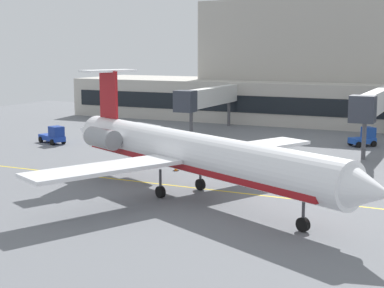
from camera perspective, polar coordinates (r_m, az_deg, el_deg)
ground at (r=47.51m, az=-3.74°, el=-4.32°), size 120.00×120.00×0.11m
terminal_building at (r=91.76m, az=13.19°, el=6.64°), size 77.58×16.82×18.55m
jet_bridge_west at (r=68.90m, az=17.63°, el=3.96°), size 2.40×22.92×6.62m
jet_bridge_east at (r=78.13m, az=1.52°, el=4.54°), size 2.40×16.86×6.04m
regional_jet at (r=44.05m, az=-0.39°, el=-0.79°), size 32.23×24.32×9.26m
baggage_tug at (r=70.15m, az=16.45°, el=0.58°), size 3.24×3.22×2.17m
pushback_tractor at (r=70.97m, az=-13.34°, el=0.80°), size 4.27×2.94×2.12m
safety_cone_alpha at (r=53.84m, az=-1.57°, el=-2.36°), size 0.47×0.47×0.55m
safety_cone_bravo at (r=50.05m, az=12.67°, el=-3.48°), size 0.47×0.47×0.55m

